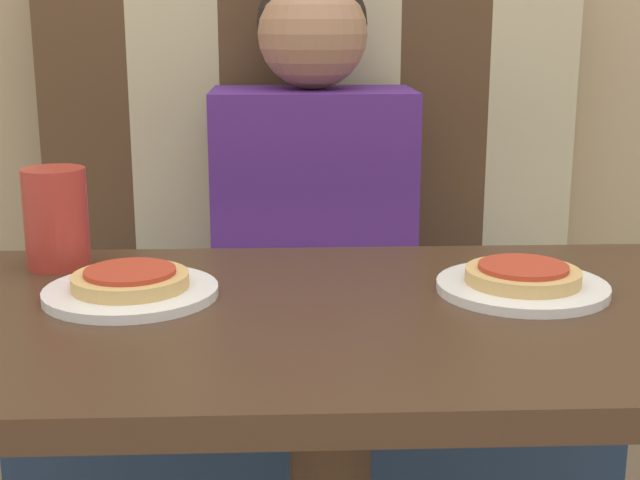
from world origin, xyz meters
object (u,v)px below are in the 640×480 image
object	(u,v)px
drinking_cup	(56,218)
person	(313,168)
plate_left	(131,292)
pizza_left	(130,279)
pizza_right	(523,274)
plate_right	(522,287)

from	to	relation	value
drinking_cup	person	bearing A→B (deg)	47.69
plate_left	pizza_left	bearing A→B (deg)	-90.00
pizza_right	plate_right	bearing A→B (deg)	90.00
person	pizza_left	world-z (taller)	person
plate_right	pizza_left	world-z (taller)	pizza_left
person	plate_right	world-z (taller)	person
pizza_left	drinking_cup	size ratio (longest dim) A/B	1.04
plate_left	drinking_cup	distance (m)	0.20
pizza_right	person	bearing A→B (deg)	114.12
plate_left	pizza_left	xyz separation A→B (m)	(0.00, -0.00, 0.02)
plate_left	drinking_cup	xyz separation A→B (m)	(-0.12, 0.14, 0.06)
person	plate_left	bearing A→B (deg)	-114.12
plate_left	pizza_right	size ratio (longest dim) A/B	1.49
pizza_left	drinking_cup	bearing A→B (deg)	130.34
pizza_left	plate_right	bearing A→B (deg)	0.00
pizza_left	pizza_right	size ratio (longest dim) A/B	1.00
person	plate_left	world-z (taller)	person
drinking_cup	plate_left	bearing A→B (deg)	-49.66
pizza_right	pizza_left	bearing A→B (deg)	180.00
plate_right	pizza_right	bearing A→B (deg)	-90.00
person	plate_right	xyz separation A→B (m)	(0.24, -0.54, -0.06)
plate_left	plate_right	world-z (taller)	same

